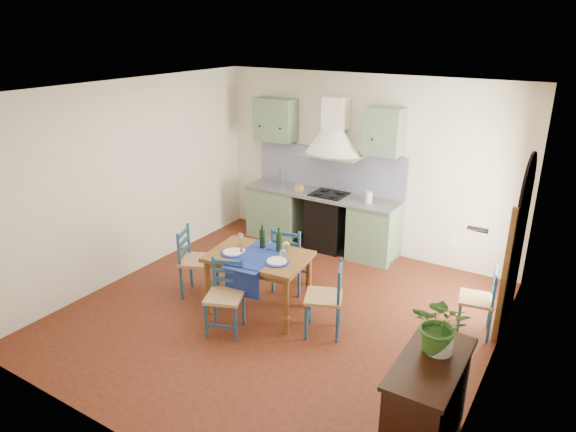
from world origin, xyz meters
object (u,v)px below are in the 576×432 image
object	(u,v)px
chair_near	(225,296)
sideboard	(426,403)
dining_table	(259,262)
potted_plant	(441,324)

from	to	relation	value
chair_near	sideboard	distance (m)	2.68
dining_table	sideboard	xyz separation A→B (m)	(2.53, -1.19, -0.19)
chair_near	sideboard	bearing A→B (deg)	-13.05
chair_near	sideboard	size ratio (longest dim) A/B	0.85
sideboard	potted_plant	xyz separation A→B (m)	(0.01, 0.17, 0.68)
sideboard	potted_plant	size ratio (longest dim) A/B	2.08
potted_plant	sideboard	bearing A→B (deg)	-92.77
sideboard	chair_near	bearing A→B (deg)	166.95
dining_table	potted_plant	xyz separation A→B (m)	(2.54, -1.02, 0.49)
chair_near	dining_table	bearing A→B (deg)	82.27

